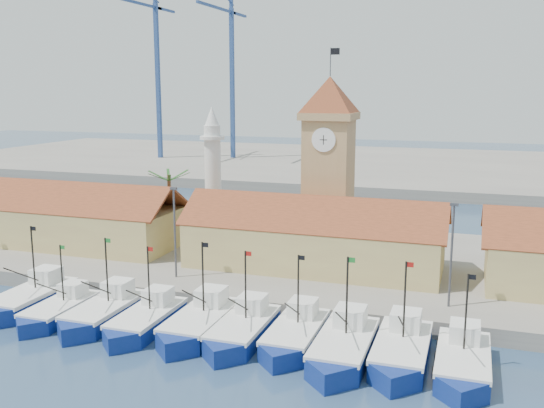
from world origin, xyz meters
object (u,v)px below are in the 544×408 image
(boat_5, at_px, (242,332))
(boat_0, at_px, (29,300))
(minaret, at_px, (213,173))
(clock_tower, at_px, (329,161))

(boat_5, bearing_deg, boat_0, 178.43)
(boat_0, distance_m, boat_5, 21.16)
(boat_0, bearing_deg, minaret, 72.89)
(boat_5, relative_size, clock_tower, 0.44)
(clock_tower, relative_size, minaret, 1.39)
(boat_5, bearing_deg, clock_tower, 86.46)
(minaret, bearing_deg, boat_0, -107.11)
(minaret, bearing_deg, boat_5, -61.73)
(clock_tower, bearing_deg, boat_5, -93.54)
(boat_0, xyz_separation_m, boat_5, (21.15, -0.58, -0.04))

